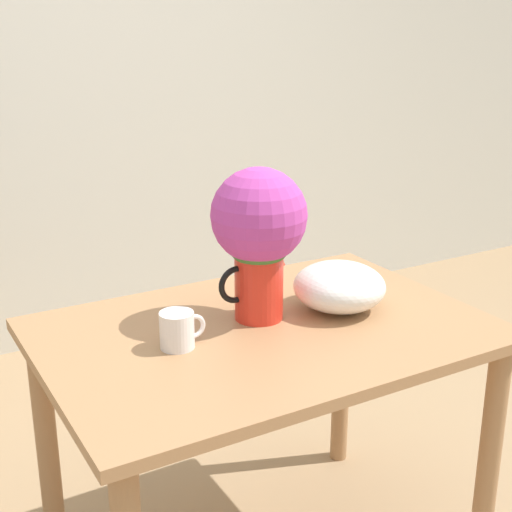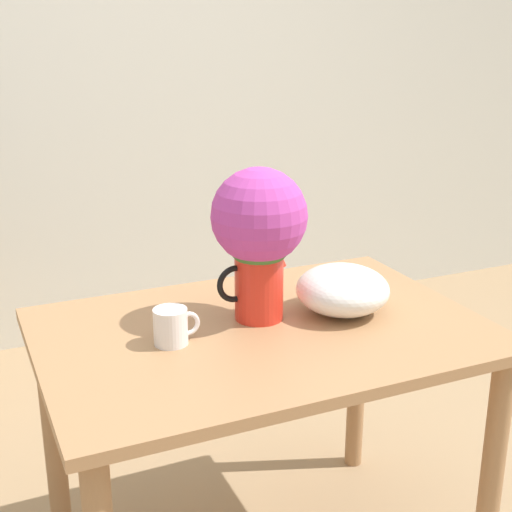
% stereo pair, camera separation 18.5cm
% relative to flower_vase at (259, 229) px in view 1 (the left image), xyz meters
% --- Properties ---
extents(wall_back, '(8.00, 0.05, 2.60)m').
position_rel_flower_vase_xyz_m(wall_back, '(0.04, 1.78, 0.30)').
color(wall_back, silver).
rests_on(wall_back, ground_plane).
extents(table, '(1.14, 0.79, 0.76)m').
position_rel_flower_vase_xyz_m(table, '(-0.02, -0.06, -0.37)').
color(table, '#A3754C').
rests_on(table, ground_plane).
extents(flower_vase, '(0.25, 0.25, 0.41)m').
position_rel_flower_vase_xyz_m(flower_vase, '(0.00, 0.00, 0.00)').
color(flower_vase, red).
rests_on(flower_vase, table).
extents(coffee_mug, '(0.12, 0.08, 0.09)m').
position_rel_flower_vase_xyz_m(coffee_mug, '(-0.26, -0.06, -0.20)').
color(coffee_mug, white).
rests_on(coffee_mug, table).
extents(white_bowl, '(0.25, 0.25, 0.13)m').
position_rel_flower_vase_xyz_m(white_bowl, '(0.22, -0.05, -0.18)').
color(white_bowl, white).
rests_on(white_bowl, table).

